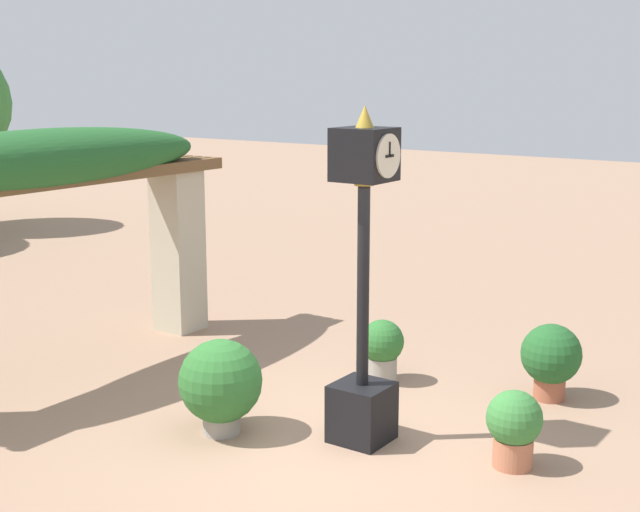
% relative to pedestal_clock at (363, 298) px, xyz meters
% --- Properties ---
extents(ground_plane, '(60.00, 60.00, 0.00)m').
position_rel_pedestal_clock_xyz_m(ground_plane, '(-0.39, 0.20, -1.45)').
color(ground_plane, '#9E7A60').
extents(pedestal_clock, '(0.53, 0.54, 3.26)m').
position_rel_pedestal_clock_xyz_m(pedestal_clock, '(0.00, 0.00, 0.00)').
color(pedestal_clock, black).
rests_on(pedestal_clock, ground).
extents(pergola, '(5.57, 1.15, 2.91)m').
position_rel_pedestal_clock_xyz_m(pergola, '(-0.39, 4.17, 0.76)').
color(pergola, '#BCB299').
rests_on(pergola, ground).
extents(potted_plant_near_left, '(0.84, 0.84, 0.97)m').
position_rel_pedestal_clock_xyz_m(potted_plant_near_left, '(-0.66, 1.25, -0.92)').
color(potted_plant_near_left, gray).
rests_on(potted_plant_near_left, ground).
extents(potted_plant_near_right, '(0.67, 0.67, 0.85)m').
position_rel_pedestal_clock_xyz_m(potted_plant_near_right, '(2.14, -1.10, -0.96)').
color(potted_plant_near_right, '#9E563D').
rests_on(potted_plant_near_right, ground).
extents(potted_plant_far_left, '(0.52, 0.52, 0.73)m').
position_rel_pedestal_clock_xyz_m(potted_plant_far_left, '(0.28, -1.46, -1.05)').
color(potted_plant_far_left, '#B26B4C').
rests_on(potted_plant_far_left, ground).
extents(potted_plant_far_right, '(0.51, 0.51, 0.74)m').
position_rel_pedestal_clock_xyz_m(potted_plant_far_right, '(1.56, 0.71, -1.03)').
color(potted_plant_far_right, gray).
rests_on(potted_plant_far_right, ground).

